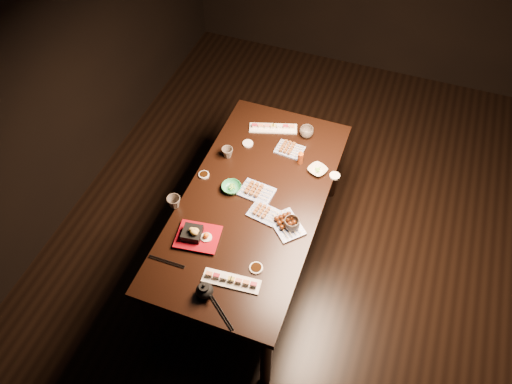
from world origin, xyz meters
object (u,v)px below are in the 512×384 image
tempura_tray (198,234)px  teacup_far_left (227,153)px  edamame_bowl_cream (317,170)px  teapot (204,289)px  teacup_mid_right (292,224)px  yakitori_plate_right (264,212)px  condiment_bottle (301,157)px  dining_table (254,232)px  sushi_platter_far (273,127)px  edamame_bowl_green (232,188)px  yakitori_plate_center (257,190)px  teacup_far_right (307,132)px  sushi_platter_near (231,280)px  yakitori_plate_left (290,148)px  teacup_near_left (174,202)px

tempura_tray → teacup_far_left: 0.71m
edamame_bowl_cream → teapot: teapot is taller
teacup_mid_right → teacup_far_left: teacup_mid_right is taller
yakitori_plate_right → tempura_tray: size_ratio=0.73×
edamame_bowl_cream → condiment_bottle: (-0.14, 0.04, 0.04)m
dining_table → sushi_platter_far: bearing=112.3°
dining_table → edamame_bowl_green: edamame_bowl_green is taller
yakitori_plate_center → condiment_bottle: condiment_bottle is taller
sushi_platter_far → edamame_bowl_cream: size_ratio=2.87×
dining_table → edamame_bowl_cream: 0.64m
teacup_far_left → teacup_far_right: teacup_far_right is taller
sushi_platter_near → yakitori_plate_left: yakitori_plate_left is taller
edamame_bowl_green → teapot: teapot is taller
teacup_mid_right → condiment_bottle: condiment_bottle is taller
teacup_far_left → edamame_bowl_cream: bearing=7.1°
teacup_far_right → teacup_near_left: bearing=-124.1°
sushi_platter_far → teacup_mid_right: teacup_mid_right is taller
edamame_bowl_cream → teacup_far_right: size_ratio=1.23×
yakitori_plate_center → tempura_tray: bearing=-108.6°
teapot → yakitori_plate_right: bearing=107.6°
edamame_bowl_cream → teacup_far_left: 0.64m
sushi_platter_near → tempura_tray: tempura_tray is taller
sushi_platter_near → teacup_mid_right: 0.53m
dining_table → yakitori_plate_left: 0.65m
teacup_near_left → teacup_far_left: 0.55m
teacup_far_right → teacup_mid_right: bearing=-80.0°
yakitori_plate_right → teacup_far_right: (0.05, 0.78, 0.01)m
sushi_platter_far → yakitori_plate_right: 0.79m
yakitori_plate_left → teacup_far_left: size_ratio=2.40×
yakitori_plate_right → edamame_bowl_green: bearing=166.6°
edamame_bowl_green → yakitori_plate_center: bearing=11.2°
teacup_mid_right → condiment_bottle: 0.56m
teacup_far_left → condiment_bottle: condiment_bottle is taller
dining_table → teacup_mid_right: size_ratio=17.66×
edamame_bowl_green → edamame_bowl_cream: bearing=35.6°
sushi_platter_near → condiment_bottle: size_ratio=2.88×
edamame_bowl_green → condiment_bottle: condiment_bottle is taller
yakitori_plate_right → tempura_tray: bearing=-125.6°
yakitori_plate_center → teacup_far_right: 0.65m
sushi_platter_near → tempura_tray: bearing=140.2°
teacup_near_left → condiment_bottle: size_ratio=0.75×
teacup_far_left → teacup_far_right: size_ratio=0.81×
sushi_platter_near → teacup_far_right: bearing=81.8°
teacup_near_left → sushi_platter_far: bearing=67.9°
yakitori_plate_center → yakitori_plate_left: size_ratio=1.15×
teacup_mid_right → teacup_far_right: bearing=100.0°
teacup_far_right → teapot: (-0.18, -1.43, 0.01)m
teapot → teacup_mid_right: bearing=90.7°
edamame_bowl_cream → teacup_far_right: 0.35m
sushi_platter_near → teapot: (-0.11, -0.12, 0.03)m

